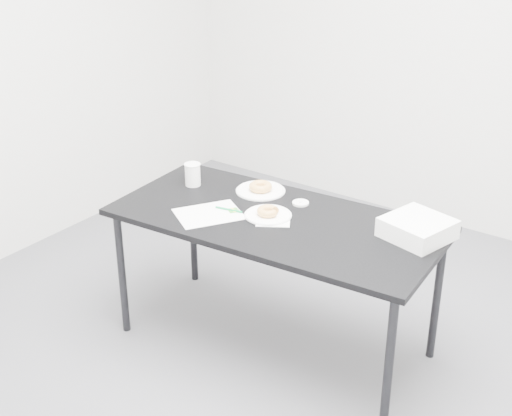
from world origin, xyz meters
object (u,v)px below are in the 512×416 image
Objects in this scene: coffee_cup at (193,174)px; bakery_box at (418,228)px; donut_near at (268,211)px; plate_far at (261,191)px; table at (276,228)px; scorecard at (209,214)px; donut_far at (261,187)px; plate_near at (268,215)px; pen at (229,210)px.

coffee_cup is 1.19m from bakery_box.
plate_far is (-0.19, 0.22, -0.02)m from donut_near.
table is 0.32m from scorecard.
scorecard is 0.36m from donut_far.
coffee_cup is (-0.29, 0.23, 0.06)m from scorecard.
donut_far is (0.04, 0.36, 0.03)m from scorecard.
table is at bearing -7.52° from coffee_cup.
donut_near is (0.00, 0.00, 0.02)m from plate_near.
plate_near is 0.89× the size of plate_far.
table is at bearing -41.91° from donut_far.
scorecard is at bearing -148.97° from plate_near.
donut_far is (-0.19, 0.22, -0.00)m from donut_near.
donut_near is at bearing -48.03° from donut_far.
plate_near is at bearing 7.36° from pen.
table is at bearing 60.80° from scorecard.
pen is 1.17× the size of coffee_cup.
table is 15.17× the size of donut_near.
plate_near is 0.02m from donut_near.
table is at bearing 9.59° from plate_near.
pen reaches higher than plate_near.
plate_far is at bearing 131.97° from donut_near.
donut_far is (-0.19, 0.22, 0.02)m from plate_near.
plate_near is 1.90× the size of donut_far.
pen is at bearing -22.56° from coffee_cup.
coffee_cup reaches higher than pen.
pen is 0.53× the size of bakery_box.
plate_near is 0.85× the size of bakery_box.
coffee_cup reaches higher than plate_near.
donut_far is at bearing 0.00° from plate_far.
donut_near reaches higher than pen.
pen reaches higher than scorecard.
plate_far reaches higher than scorecard.
coffee_cup is at bearing -157.69° from donut_far.
coffee_cup is (-0.53, 0.08, 0.03)m from donut_near.
coffee_cup is at bearing 168.43° from table.
coffee_cup is at bearing -157.69° from plate_far.
table is 0.32m from donut_far.
bakery_box is (0.85, -0.01, 0.04)m from plate_far.
plate_near is 0.69m from bakery_box.
plate_far is at bearing 81.38° from pen.
table is 0.58m from coffee_cup.
donut_near is at bearing -174.46° from table.
bakery_box reaches higher than table.
table is 11.42× the size of pen.
bakery_box reaches higher than donut_near.
donut_far reaches higher than table.
pen is at bearing -88.02° from plate_far.
plate_near is (-0.04, -0.01, 0.06)m from table.
donut_far is at bearing -166.27° from bakery_box.
plate_near reaches higher than scorecard.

